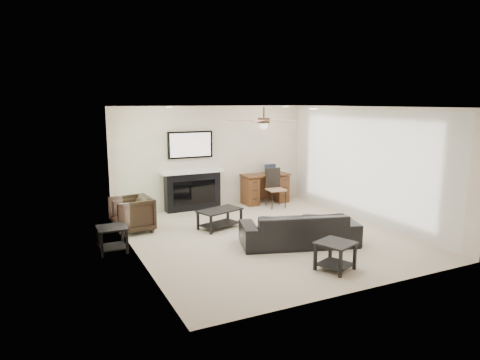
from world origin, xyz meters
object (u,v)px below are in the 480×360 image
Objects in this scene: sofa at (299,228)px; desk at (265,188)px; fireplace_unit at (192,171)px; armchair at (132,214)px; coffee_table at (220,219)px.

desk is (1.05, 3.20, 0.07)m from sofa.
sofa is 1.11× the size of fireplace_unit.
sofa is at bearing -75.03° from fireplace_unit.
desk is at bearing 100.47° from armchair.
coffee_table is at bearing -90.51° from fireplace_unit.
sofa is 2.70× the size of armchair.
sofa is 3.37m from armchair.
sofa is 1.74× the size of desk.
desk reaches higher than sofa.
sofa is 3.37m from desk.
coffee_table is 0.47× the size of fireplace_unit.
armchair is 1.79m from coffee_table.
fireplace_unit is at bearing 176.79° from desk.
armchair is at bearing -145.96° from fireplace_unit.
sofa is at bearing -78.36° from coffee_table.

